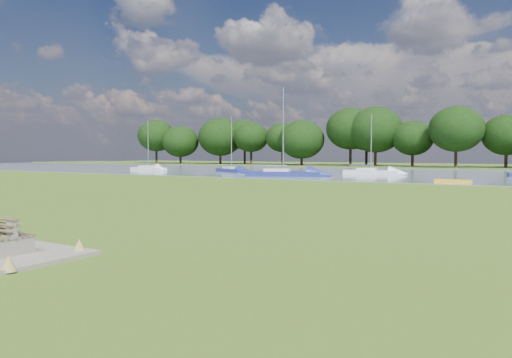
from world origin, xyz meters
The scene contains 8 objects.
ground centered at (0.00, 0.00, 0.00)m, with size 220.00×220.00×0.00m, color #546B24.
river centered at (0.00, 42.00, 0.00)m, with size 220.00×40.00×0.10m, color slate.
far_bank centered at (0.00, 72.00, 0.00)m, with size 220.00×20.00×0.40m, color #4C6626.
kayak centered at (4.32, 24.00, 0.20)m, with size 2.97×0.69×0.30m, color yellow.
sailboat_0 centered at (-7.44, 37.16, 0.50)m, with size 6.66×2.80×7.23m.
sailboat_2 centered at (-39.41, 32.61, 0.48)m, with size 6.12×2.16×7.36m.
sailboat_5 centered at (-14.07, 27.15, 0.54)m, with size 8.38×4.85×9.84m.
sailboat_6 centered at (-25.45, 33.77, 0.49)m, with size 5.89×3.86×7.36m.
Camera 1 is at (12.26, -21.25, 2.63)m, focal length 35.00 mm.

